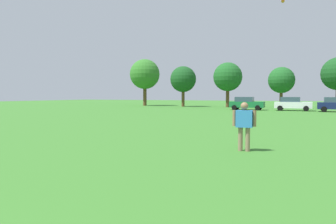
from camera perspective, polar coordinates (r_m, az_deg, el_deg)
ground_plane at (r=29.93m, az=14.51°, el=-0.80°), size 160.00×160.00×0.00m
adult_bystander at (r=11.54m, az=13.20°, el=-1.74°), size 0.80×0.35×1.69m
parked_car_green_0 at (r=43.30m, az=13.55°, el=1.50°), size 4.30×2.02×1.68m
parked_car_white_1 at (r=42.74m, az=20.95°, el=1.36°), size 4.30×2.02×1.68m
tree_far_left at (r=58.82m, az=-4.09°, el=6.59°), size 5.34×5.34×8.32m
tree_left at (r=54.08m, az=2.66°, el=5.73°), size 4.28×4.28×6.67m
tree_center_left at (r=52.05m, az=10.41°, el=6.04°), size 4.50×4.50×7.01m
tree_center_right at (r=52.03m, az=19.23°, el=5.27°), size 3.94×3.94×6.13m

